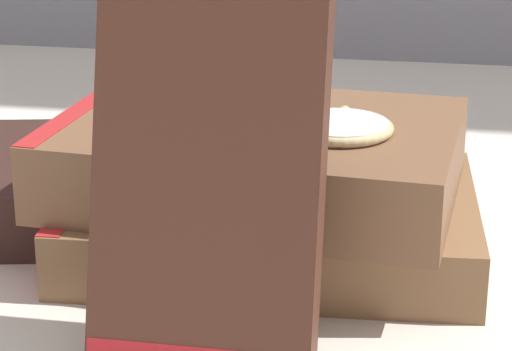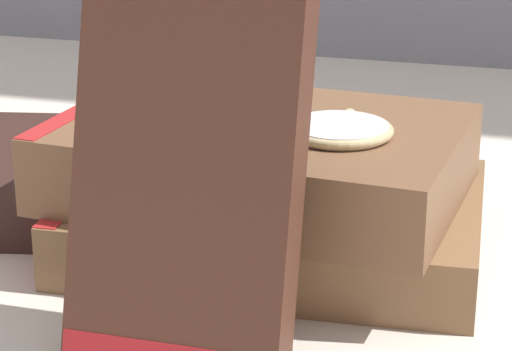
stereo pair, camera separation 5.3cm
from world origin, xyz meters
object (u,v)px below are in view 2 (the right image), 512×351
at_px(book_leaning_front, 188,192).
at_px(pocket_watch, 339,130).
at_px(book_flat_top, 250,157).
at_px(book_flat_bottom, 267,220).
at_px(reading_glasses, 286,149).

height_order(book_leaning_front, pocket_watch, book_leaning_front).
bearing_deg(book_flat_top, pocket_watch, -10.65).
bearing_deg(pocket_watch, book_leaning_front, -114.56).
relative_size(book_leaning_front, pocket_watch, 2.80).
bearing_deg(book_flat_bottom, reading_glasses, 97.26).
bearing_deg(reading_glasses, book_leaning_front, -65.92).
relative_size(book_leaning_front, reading_glasses, 1.34).
xyz_separation_m(book_leaning_front, reading_glasses, (-0.03, 0.28, -0.07)).
relative_size(book_flat_bottom, book_flat_top, 1.03).
bearing_deg(book_leaning_front, book_flat_bottom, 88.57).
relative_size(book_flat_bottom, pocket_watch, 3.89).
xyz_separation_m(book_flat_bottom, pocket_watch, (0.04, -0.02, 0.06)).
xyz_separation_m(book_flat_bottom, book_leaning_front, (-0.00, -0.12, 0.06)).
xyz_separation_m(book_flat_bottom, reading_glasses, (-0.03, 0.17, -0.02)).
height_order(book_flat_bottom, book_flat_top, book_flat_top).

